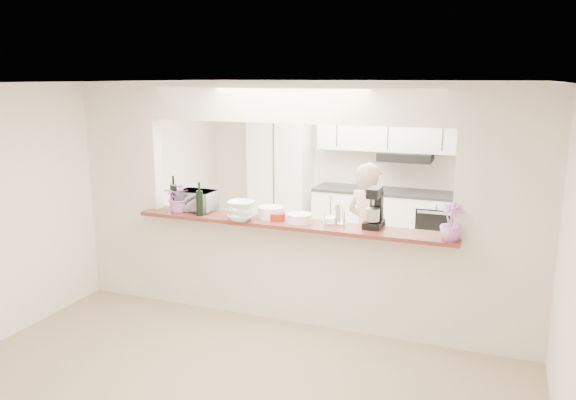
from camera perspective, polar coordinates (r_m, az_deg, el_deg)
The scene contains 19 objects.
floor at distance 6.19m, azimuth 0.38°, elevation -11.95°, with size 6.00×6.00×0.00m, color tan.
tile_overlay at distance 7.55m, azimuth 4.59°, elevation -7.35°, with size 5.00×2.90×0.01m, color beige.
partition at distance 5.73m, azimuth 0.40°, elevation 1.67°, with size 5.00×0.15×2.50m.
bar_counter at distance 5.97m, azimuth 0.37°, elevation -6.93°, with size 3.40×0.38×1.09m.
kitchen_cabinets at distance 8.43m, azimuth 5.78°, elevation 1.57°, with size 3.15×0.62×2.25m.
refrigerator at distance 8.10m, azimuth 21.04°, elevation -0.56°, with size 0.75×0.70×1.70m, color #A3A2A7.
flower_left at distance 6.28m, azimuth -11.04°, elevation 0.28°, with size 0.30×0.26×0.33m, color pink.
wine_bottle_a at distance 6.38m, azimuth -11.52°, elevation 0.32°, with size 0.08×0.08×0.39m.
wine_bottle_b at distance 6.08m, azimuth -8.97°, elevation -0.27°, with size 0.07×0.07×0.37m.
toaster_oven at distance 6.32m, azimuth -9.23°, elevation -0.06°, with size 0.41×0.28×0.23m, color #AFAFB4.
serving_bowls at distance 5.84m, azimuth -4.76°, elevation -1.12°, with size 0.27×0.27×0.20m, color white.
plate_stack_a at distance 5.92m, azimuth -1.77°, elevation -1.26°, with size 0.27×0.27×0.12m.
plate_stack_b at distance 5.75m, azimuth 1.21°, elevation -1.86°, with size 0.26×0.26×0.09m.
red_bowl at distance 5.84m, azimuth -1.09°, elevation -1.70°, with size 0.17×0.17×0.08m, color maroon.
tan_bowl at distance 5.76m, azimuth 4.40°, elevation -1.99°, with size 0.14×0.14×0.07m, color #C4AC8A.
utensil_caddy at distance 5.69m, azimuth 4.75°, elevation -1.63°, with size 0.24×0.19×0.20m.
stand_mixer at distance 5.60m, azimuth 8.79°, elevation -0.95°, with size 0.18×0.28×0.40m.
flower_right at distance 5.29m, azimuth 16.22°, elevation -2.17°, with size 0.20×0.20×0.35m, color #B966BE.
person at distance 6.46m, azimuth 8.10°, elevation -3.38°, with size 0.59×0.39×1.61m, color tan.
Camera 1 is at (2.00, -5.27, 2.55)m, focal length 35.00 mm.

